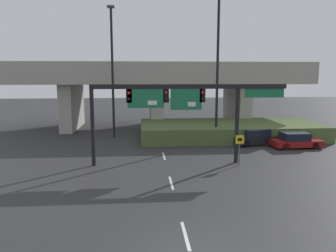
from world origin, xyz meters
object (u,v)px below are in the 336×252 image
(highway_light_pole_far, at_px, (218,62))
(signal_gantry, at_px, (180,100))
(parked_sedan_near_right, at_px, (256,137))
(parked_sedan_mid_right, at_px, (296,141))
(speed_limit_sign, at_px, (240,145))
(highway_light_pole_near, at_px, (112,70))

(highway_light_pole_far, bearing_deg, signal_gantry, -120.56)
(parked_sedan_near_right, relative_size, parked_sedan_mid_right, 1.14)
(speed_limit_sign, bearing_deg, highway_light_pole_near, 131.18)
(highway_light_pole_near, height_order, highway_light_pole_far, highway_light_pole_far)
(speed_limit_sign, height_order, parked_sedan_near_right, speed_limit_sign)
(signal_gantry, bearing_deg, parked_sedan_mid_right, 22.59)
(speed_limit_sign, height_order, parked_sedan_mid_right, speed_limit_sign)
(signal_gantry, height_order, parked_sedan_mid_right, signal_gantry)
(speed_limit_sign, bearing_deg, signal_gantry, 170.50)
(parked_sedan_near_right, bearing_deg, parked_sedan_mid_right, -40.95)
(speed_limit_sign, bearing_deg, highway_light_pole_far, 89.07)
(signal_gantry, height_order, parked_sedan_near_right, signal_gantry)
(highway_light_pole_near, xyz_separation_m, highway_light_pole_far, (9.84, -3.14, 0.65))
(highway_light_pole_near, relative_size, parked_sedan_near_right, 2.63)
(highway_light_pole_near, xyz_separation_m, parked_sedan_mid_right, (16.34, -5.91, -6.22))
(signal_gantry, relative_size, parked_sedan_near_right, 2.81)
(parked_sedan_mid_right, bearing_deg, signal_gantry, -158.88)
(signal_gantry, bearing_deg, speed_limit_sign, -9.50)
(speed_limit_sign, xyz_separation_m, highway_light_pole_near, (-9.71, 11.10, 5.40))
(highway_light_pole_near, bearing_deg, parked_sedan_mid_right, -19.90)
(speed_limit_sign, height_order, highway_light_pole_far, highway_light_pole_far)
(speed_limit_sign, xyz_separation_m, parked_sedan_near_right, (3.60, 6.81, -0.77))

